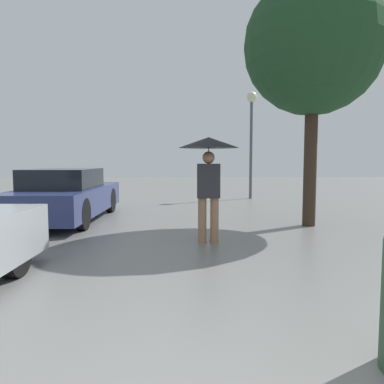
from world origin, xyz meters
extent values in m
cylinder|color=#9E7051|center=(-0.03, 4.83, 0.39)|extent=(0.15, 0.15, 0.79)
cylinder|color=#9E7051|center=(0.18, 4.83, 0.39)|extent=(0.15, 0.15, 0.79)
cube|color=#2D2D33|center=(0.07, 4.83, 1.09)|extent=(0.39, 0.23, 0.59)
sphere|color=#9E7051|center=(0.07, 4.83, 1.49)|extent=(0.21, 0.21, 0.21)
cylinder|color=#515456|center=(0.07, 4.83, 1.34)|extent=(0.02, 0.02, 0.63)
cone|color=black|center=(0.07, 4.83, 1.75)|extent=(1.05, 1.05, 0.18)
cylinder|color=black|center=(-2.41, 2.90, 0.31)|extent=(0.18, 0.61, 0.61)
cube|color=navy|center=(-3.22, 7.35, 0.49)|extent=(1.68, 4.39, 0.61)
cube|color=black|center=(-3.22, 7.13, 1.02)|extent=(1.43, 1.97, 0.45)
cylinder|color=black|center=(-3.98, 8.71, 0.33)|extent=(0.18, 0.66, 0.66)
cylinder|color=black|center=(-2.46, 8.71, 0.33)|extent=(0.18, 0.66, 0.66)
cylinder|color=black|center=(-3.98, 5.99, 0.33)|extent=(0.18, 0.66, 0.66)
cylinder|color=black|center=(-2.46, 5.99, 0.33)|extent=(0.18, 0.66, 0.66)
cylinder|color=#38281E|center=(2.38, 6.51, 1.54)|extent=(0.28, 0.28, 3.07)
sphere|color=#1E4223|center=(2.38, 6.51, 3.88)|extent=(2.95, 2.95, 2.95)
cylinder|color=#515456|center=(2.04, 12.38, 1.83)|extent=(0.11, 0.11, 3.66)
sphere|color=beige|center=(2.04, 12.38, 3.77)|extent=(0.39, 0.39, 0.39)
camera|label=1|loc=(-0.25, -1.65, 1.45)|focal=35.00mm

